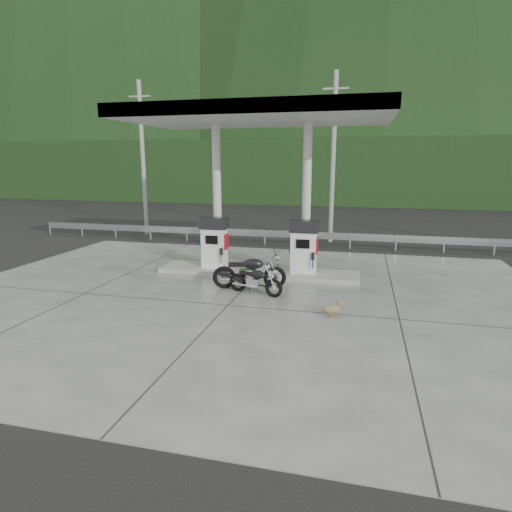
% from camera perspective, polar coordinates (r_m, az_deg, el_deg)
% --- Properties ---
extents(ground, '(160.00, 160.00, 0.00)m').
position_cam_1_polar(ground, '(12.77, -2.39, -5.25)').
color(ground, black).
rests_on(ground, ground).
extents(forecourt_apron, '(18.00, 14.00, 0.02)m').
position_cam_1_polar(forecourt_apron, '(12.77, -2.39, -5.21)').
color(forecourt_apron, '#63635F').
rests_on(forecourt_apron, ground).
extents(pump_island, '(7.00, 1.40, 0.15)m').
position_cam_1_polar(pump_island, '(15.07, 0.26, -2.12)').
color(pump_island, gray).
rests_on(pump_island, forecourt_apron).
extents(gas_pump_left, '(0.95, 0.55, 1.80)m').
position_cam_1_polar(gas_pump_left, '(15.30, -5.57, 1.79)').
color(gas_pump_left, white).
rests_on(gas_pump_left, pump_island).
extents(gas_pump_right, '(0.95, 0.55, 1.80)m').
position_cam_1_polar(gas_pump_right, '(14.57, 6.39, 1.23)').
color(gas_pump_right, white).
rests_on(gas_pump_right, pump_island).
extents(canopy_column_left, '(0.30, 0.30, 5.00)m').
position_cam_1_polar(canopy_column_left, '(15.47, -5.20, 7.89)').
color(canopy_column_left, silver).
rests_on(canopy_column_left, pump_island).
extents(canopy_column_right, '(0.30, 0.30, 5.00)m').
position_cam_1_polar(canopy_column_right, '(14.74, 6.75, 7.64)').
color(canopy_column_right, silver).
rests_on(canopy_column_right, pump_island).
extents(canopy_roof, '(8.50, 5.00, 0.40)m').
position_cam_1_polar(canopy_roof, '(14.67, 0.28, 18.26)').
color(canopy_roof, silver).
rests_on(canopy_roof, canopy_column_left).
extents(guardrail, '(26.00, 0.16, 1.42)m').
position_cam_1_polar(guardrail, '(20.22, 3.94, 3.37)').
color(guardrail, gray).
rests_on(guardrail, ground).
extents(road, '(60.00, 7.00, 0.01)m').
position_cam_1_polar(road, '(23.75, 5.38, 2.96)').
color(road, black).
rests_on(road, ground).
extents(utility_pole_a, '(0.22, 0.22, 8.00)m').
position_cam_1_polar(utility_pole_a, '(24.07, -14.84, 12.30)').
color(utility_pole_a, gray).
rests_on(utility_pole_a, ground).
extents(utility_pole_b, '(0.22, 0.22, 8.00)m').
position_cam_1_polar(utility_pole_b, '(21.23, 10.25, 12.55)').
color(utility_pole_b, gray).
rests_on(utility_pole_b, ground).
extents(tree_band, '(80.00, 6.00, 6.00)m').
position_cam_1_polar(tree_band, '(41.83, 9.33, 11.04)').
color(tree_band, black).
rests_on(tree_band, ground).
extents(forested_hills, '(100.00, 40.00, 140.00)m').
position_cam_1_polar(forested_hills, '(71.87, 11.25, 9.06)').
color(forested_hills, black).
rests_on(forested_hills, ground).
extents(motorcycle_left, '(2.23, 1.15, 1.01)m').
position_cam_1_polar(motorcycle_left, '(13.26, -0.88, -2.21)').
color(motorcycle_left, black).
rests_on(motorcycle_left, forecourt_apron).
extents(motorcycle_right, '(1.77, 0.97, 0.80)m').
position_cam_1_polar(motorcycle_right, '(12.71, -0.11, -3.36)').
color(motorcycle_right, black).
rests_on(motorcycle_right, forecourt_apron).
extents(duck, '(0.55, 0.32, 0.38)m').
position_cam_1_polar(duck, '(11.08, 10.01, -7.08)').
color(duck, brown).
rests_on(duck, forecourt_apron).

